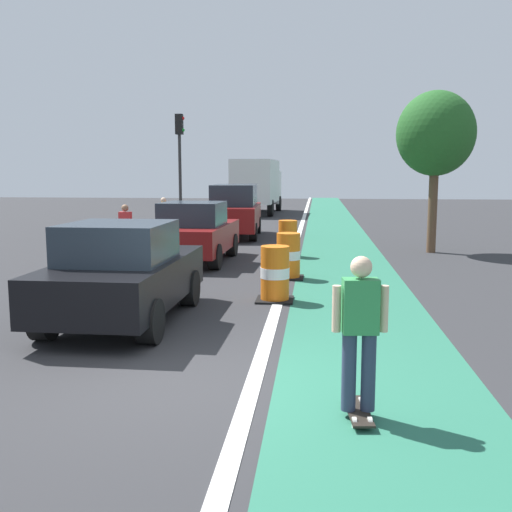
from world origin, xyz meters
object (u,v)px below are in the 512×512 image
Objects in this scene: traffic_barrel_back at (288,239)px; traffic_light_corner at (180,150)px; parked_sedan_second at (195,233)px; parked_sedan_nearest at (123,273)px; pedestrian_waiting at (126,231)px; traffic_barrel_front at (275,274)px; delivery_truck_down_block at (258,183)px; traffic_barrel_mid at (288,256)px; parked_suv_third at (234,210)px; street_tree_sidewalk at (436,134)px; pedestrian_crossing at (164,218)px; skateboarder_on_lane at (360,332)px.

traffic_light_corner is (-5.36, 8.95, 2.97)m from traffic_barrel_back.
parked_sedan_nearest is at bearing -88.44° from parked_sedan_second.
parked_sedan_nearest is 0.81× the size of traffic_light_corner.
traffic_barrel_front is at bearing -46.60° from pedestrian_waiting.
pedestrian_waiting is (-1.80, -19.61, -0.98)m from delivery_truck_down_block.
traffic_barrel_mid and traffic_barrel_back have the same top height.
pedestrian_waiting is (0.79, -10.26, -2.64)m from traffic_light_corner.
delivery_truck_down_block is at bearing 90.87° from parked_sedan_nearest.
parked_sedan_nearest is 3.79× the size of traffic_barrel_back.
traffic_barrel_mid is (0.14, 2.52, 0.00)m from traffic_barrel_front.
parked_suv_third is at bearing 101.92° from traffic_barrel_front.
street_tree_sidewalk is at bearing 54.24° from parked_sedan_nearest.
delivery_truck_down_block is at bearing 82.65° from pedestrian_crossing.
traffic_light_corner is at bearing -105.50° from delivery_truck_down_block.
parked_sedan_second is at bearing -2.36° from pedestrian_waiting.
parked_sedan_nearest is 7.14m from pedestrian_waiting.
traffic_barrel_back is (2.36, 8.10, -0.30)m from parked_sedan_nearest.
pedestrian_crossing is at bearing 114.17° from parked_sedan_second.
parked_sedan_nearest is 12.03m from street_tree_sidewalk.
parked_suv_third is 9.25m from traffic_barrel_mid.
delivery_truck_down_block is 19.71m from pedestrian_waiting.
traffic_barrel_back is 10.85m from traffic_light_corner.
traffic_light_corner is (-5.42, 15.15, 2.97)m from traffic_barrel_front.
parked_suv_third is 5.72m from traffic_barrel_back.
skateboarder_on_lane is at bearing -44.19° from parked_sedan_nearest.
parked_sedan_second is 5.48m from traffic_barrel_front.
skateboarder_on_lane is 0.34× the size of street_tree_sidewalk.
street_tree_sidewalk reaches higher than delivery_truck_down_block.
parked_sedan_second is 2.58× the size of pedestrian_crossing.
pedestrian_waiting reaches higher than traffic_barrel_back.
traffic_barrel_back is at bearing -162.71° from street_tree_sidewalk.
skateboarder_on_lane reaches higher than traffic_barrel_front.
pedestrian_waiting is (-2.02, 0.08, 0.03)m from parked_sedan_second.
skateboarder_on_lane is 1.55× the size of traffic_barrel_front.
traffic_barrel_mid is 8.60m from pedestrian_crossing.
parked_suv_third is 0.92× the size of traffic_light_corner.
pedestrian_crossing is at bearing -142.35° from parked_suv_third.
traffic_barrel_front is at bearing -93.15° from traffic_barrel_mid.
traffic_light_corner is 3.17× the size of pedestrian_crossing.
traffic_barrel_mid is (2.56, 4.41, -0.30)m from parked_sedan_nearest.
traffic_barrel_mid is at bearing -26.49° from pedestrian_waiting.
traffic_barrel_back is at bearing 28.66° from parked_sedan_second.
parked_suv_third is at bearing 102.25° from skateboarder_on_lane.
parked_suv_third is 13.14m from delivery_truck_down_block.
skateboarder_on_lane is 11.92m from pedestrian_waiting.
parked_suv_third is 5.41m from traffic_light_corner.
pedestrian_crossing is (-2.33, 11.48, 0.03)m from parked_sedan_nearest.
parked_sedan_second is 19.72m from delivery_truck_down_block.
street_tree_sidewalk is (6.83, 9.49, 2.83)m from parked_sedan_nearest.
parked_sedan_second is at bearing 110.59° from skateboarder_on_lane.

